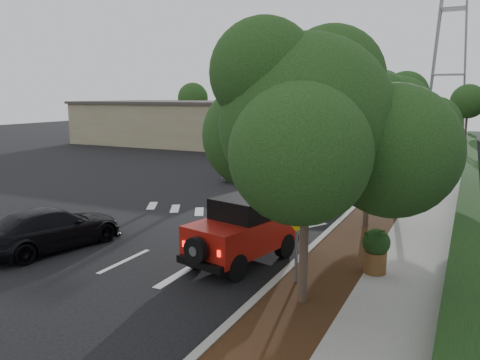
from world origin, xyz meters
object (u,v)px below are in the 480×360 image
Objects in this scene: red_jeep at (246,229)px; speed_hump_sign at (297,221)px; silver_suv_ahead at (332,176)px; black_suv_oncoming at (52,228)px.

red_jeep is 2.39m from speed_hump_sign.
silver_suv_ahead is at bearing 105.15° from red_jeep.
speed_hump_sign is (2.40, -12.11, 0.94)m from silver_suv_ahead.
silver_suv_ahead is 1.25× the size of black_suv_oncoming.
black_suv_oncoming is at bearing -151.55° from red_jeep.
red_jeep is 6.20m from black_suv_oncoming.
silver_suv_ahead is at bearing 96.84° from speed_hump_sign.
red_jeep is 10.97m from silver_suv_ahead.
silver_suv_ahead is (-0.46, 10.95, -0.18)m from red_jeep.
red_jeep is 0.86× the size of black_suv_oncoming.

